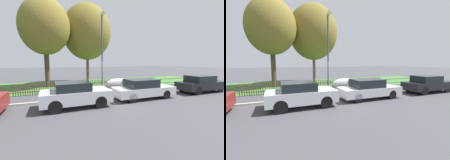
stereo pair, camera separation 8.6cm
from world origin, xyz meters
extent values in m
plane|color=#424247|center=(0.00, 0.00, 0.00)|extent=(120.00, 120.00, 0.00)
cube|color=#B2ADA3|center=(0.00, 0.10, 0.06)|extent=(32.02, 0.20, 0.12)
cube|color=#3D7033|center=(0.00, 6.72, 0.01)|extent=(32.02, 7.94, 0.01)
cube|color=brown|center=(0.00, 2.78, 0.26)|extent=(32.02, 0.03, 0.05)
cube|color=brown|center=(0.00, 2.78, 0.68)|extent=(32.02, 0.03, 0.05)
cube|color=brown|center=(-6.10, 2.75, 0.47)|extent=(0.06, 0.03, 0.94)
cube|color=brown|center=(-5.95, 2.75, 0.47)|extent=(0.06, 0.03, 0.94)
cube|color=brown|center=(-5.79, 2.75, 0.47)|extent=(0.06, 0.03, 0.94)
cube|color=brown|center=(-5.64, 2.75, 0.47)|extent=(0.06, 0.03, 0.94)
cube|color=brown|center=(-5.48, 2.75, 0.47)|extent=(0.06, 0.03, 0.94)
cube|color=brown|center=(-5.33, 2.75, 0.47)|extent=(0.06, 0.03, 0.94)
cube|color=brown|center=(-5.17, 2.75, 0.47)|extent=(0.06, 0.03, 0.94)
cube|color=brown|center=(-5.02, 2.75, 0.47)|extent=(0.06, 0.03, 0.94)
cube|color=brown|center=(-4.87, 2.75, 0.47)|extent=(0.06, 0.03, 0.94)
cube|color=brown|center=(-4.71, 2.75, 0.47)|extent=(0.06, 0.03, 0.94)
cube|color=brown|center=(-4.56, 2.75, 0.47)|extent=(0.06, 0.03, 0.94)
cube|color=brown|center=(-4.40, 2.75, 0.47)|extent=(0.06, 0.03, 0.94)
cube|color=brown|center=(-4.25, 2.75, 0.47)|extent=(0.06, 0.03, 0.94)
cube|color=brown|center=(-4.09, 2.75, 0.47)|extent=(0.06, 0.03, 0.94)
cube|color=brown|center=(-3.94, 2.75, 0.47)|extent=(0.06, 0.03, 0.94)
cube|color=brown|center=(-3.78, 2.75, 0.47)|extent=(0.06, 0.03, 0.94)
cube|color=brown|center=(-3.63, 2.75, 0.47)|extent=(0.06, 0.03, 0.94)
cube|color=brown|center=(-3.48, 2.75, 0.47)|extent=(0.06, 0.03, 0.94)
cube|color=brown|center=(-3.32, 2.75, 0.47)|extent=(0.06, 0.03, 0.94)
cube|color=brown|center=(-3.17, 2.75, 0.47)|extent=(0.06, 0.03, 0.94)
cube|color=brown|center=(-3.01, 2.75, 0.47)|extent=(0.06, 0.03, 0.94)
cube|color=brown|center=(-2.86, 2.75, 0.47)|extent=(0.06, 0.03, 0.94)
cube|color=brown|center=(-2.70, 2.75, 0.47)|extent=(0.06, 0.03, 0.94)
cube|color=brown|center=(-2.55, 2.75, 0.47)|extent=(0.06, 0.03, 0.94)
cube|color=brown|center=(-2.39, 2.75, 0.47)|extent=(0.06, 0.03, 0.94)
cube|color=brown|center=(-2.24, 2.75, 0.47)|extent=(0.06, 0.03, 0.94)
cube|color=brown|center=(-2.09, 2.75, 0.47)|extent=(0.06, 0.03, 0.94)
cube|color=brown|center=(-1.93, 2.75, 0.47)|extent=(0.06, 0.03, 0.94)
cube|color=brown|center=(-1.78, 2.75, 0.47)|extent=(0.06, 0.03, 0.94)
cube|color=brown|center=(-1.62, 2.75, 0.47)|extent=(0.06, 0.03, 0.94)
cube|color=brown|center=(-1.47, 2.75, 0.47)|extent=(0.06, 0.03, 0.94)
cube|color=brown|center=(-1.31, 2.75, 0.47)|extent=(0.06, 0.03, 0.94)
cube|color=brown|center=(-1.16, 2.75, 0.47)|extent=(0.06, 0.03, 0.94)
cube|color=brown|center=(-1.00, 2.75, 0.47)|extent=(0.06, 0.03, 0.94)
cube|color=brown|center=(-0.85, 2.75, 0.47)|extent=(0.06, 0.03, 0.94)
cube|color=brown|center=(-0.70, 2.75, 0.47)|extent=(0.06, 0.03, 0.94)
cube|color=brown|center=(-0.54, 2.75, 0.47)|extent=(0.06, 0.03, 0.94)
cube|color=brown|center=(-0.39, 2.75, 0.47)|extent=(0.06, 0.03, 0.94)
cube|color=brown|center=(-0.23, 2.75, 0.47)|extent=(0.06, 0.03, 0.94)
cube|color=brown|center=(-0.08, 2.75, 0.47)|extent=(0.06, 0.03, 0.94)
cube|color=brown|center=(0.08, 2.75, 0.47)|extent=(0.06, 0.03, 0.94)
cube|color=brown|center=(0.23, 2.75, 0.47)|extent=(0.06, 0.03, 0.94)
cube|color=brown|center=(0.39, 2.75, 0.47)|extent=(0.06, 0.03, 0.94)
cube|color=brown|center=(0.54, 2.75, 0.47)|extent=(0.06, 0.03, 0.94)
cube|color=brown|center=(0.70, 2.75, 0.47)|extent=(0.06, 0.03, 0.94)
cube|color=brown|center=(0.85, 2.75, 0.47)|extent=(0.06, 0.03, 0.94)
cube|color=brown|center=(1.00, 2.75, 0.47)|extent=(0.06, 0.03, 0.94)
cube|color=brown|center=(1.16, 2.75, 0.47)|extent=(0.06, 0.03, 0.94)
cube|color=brown|center=(1.31, 2.75, 0.47)|extent=(0.06, 0.03, 0.94)
cube|color=brown|center=(1.47, 2.75, 0.47)|extent=(0.06, 0.03, 0.94)
cube|color=brown|center=(1.62, 2.75, 0.47)|extent=(0.06, 0.03, 0.94)
cube|color=brown|center=(1.78, 2.75, 0.47)|extent=(0.06, 0.03, 0.94)
cube|color=brown|center=(1.93, 2.75, 0.47)|extent=(0.06, 0.03, 0.94)
cube|color=brown|center=(2.09, 2.75, 0.47)|extent=(0.06, 0.03, 0.94)
cube|color=brown|center=(2.24, 2.75, 0.47)|extent=(0.06, 0.03, 0.94)
cube|color=brown|center=(2.39, 2.75, 0.47)|extent=(0.06, 0.03, 0.94)
cube|color=brown|center=(2.55, 2.75, 0.47)|extent=(0.06, 0.03, 0.94)
cube|color=brown|center=(2.70, 2.75, 0.47)|extent=(0.06, 0.03, 0.94)
cube|color=brown|center=(2.86, 2.75, 0.47)|extent=(0.06, 0.03, 0.94)
cube|color=brown|center=(3.01, 2.75, 0.47)|extent=(0.06, 0.03, 0.94)
cube|color=brown|center=(3.17, 2.75, 0.47)|extent=(0.06, 0.03, 0.94)
cube|color=brown|center=(3.32, 2.75, 0.47)|extent=(0.06, 0.03, 0.94)
cube|color=brown|center=(3.48, 2.75, 0.47)|extent=(0.06, 0.03, 0.94)
cube|color=brown|center=(3.63, 2.75, 0.47)|extent=(0.06, 0.03, 0.94)
cube|color=brown|center=(3.78, 2.75, 0.47)|extent=(0.06, 0.03, 0.94)
cube|color=brown|center=(3.94, 2.75, 0.47)|extent=(0.06, 0.03, 0.94)
cube|color=brown|center=(4.09, 2.75, 0.47)|extent=(0.06, 0.03, 0.94)
cube|color=brown|center=(4.25, 2.75, 0.47)|extent=(0.06, 0.03, 0.94)
cube|color=brown|center=(4.40, 2.75, 0.47)|extent=(0.06, 0.03, 0.94)
cube|color=brown|center=(4.56, 2.75, 0.47)|extent=(0.06, 0.03, 0.94)
cube|color=brown|center=(4.71, 2.75, 0.47)|extent=(0.06, 0.03, 0.94)
cube|color=brown|center=(4.87, 2.75, 0.47)|extent=(0.06, 0.03, 0.94)
cube|color=brown|center=(5.02, 2.75, 0.47)|extent=(0.06, 0.03, 0.94)
cube|color=brown|center=(5.17, 2.75, 0.47)|extent=(0.06, 0.03, 0.94)
cube|color=brown|center=(5.33, 2.75, 0.47)|extent=(0.06, 0.03, 0.94)
cube|color=brown|center=(5.48, 2.75, 0.47)|extent=(0.06, 0.03, 0.94)
cube|color=brown|center=(5.64, 2.75, 0.47)|extent=(0.06, 0.03, 0.94)
cube|color=brown|center=(5.79, 2.75, 0.47)|extent=(0.06, 0.03, 0.94)
cube|color=brown|center=(5.95, 2.75, 0.47)|extent=(0.06, 0.03, 0.94)
cube|color=brown|center=(6.10, 2.75, 0.47)|extent=(0.06, 0.03, 0.94)
cube|color=#BCBCC1|center=(-2.25, -1.35, 0.61)|extent=(3.76, 1.87, 0.66)
cube|color=black|center=(-2.43, -1.35, 1.17)|extent=(1.82, 1.67, 0.46)
cylinder|color=black|center=(-1.10, -0.49, 0.34)|extent=(0.68, 0.15, 0.67)
cylinder|color=black|center=(-1.08, -2.18, 0.34)|extent=(0.68, 0.15, 0.67)
cylinder|color=black|center=(-3.42, -0.53, 0.34)|extent=(0.68, 0.15, 0.67)
cylinder|color=black|center=(-3.39, -2.21, 0.34)|extent=(0.68, 0.15, 0.67)
cube|color=#BCBCC1|center=(2.33, -1.16, 0.53)|extent=(4.26, 1.68, 0.55)
cube|color=black|center=(2.12, -1.16, 1.07)|extent=(2.05, 1.50, 0.54)
cylinder|color=black|center=(3.64, -0.40, 0.30)|extent=(0.61, 0.15, 0.60)
cylinder|color=black|center=(3.66, -1.90, 0.30)|extent=(0.61, 0.15, 0.60)
cylinder|color=black|center=(1.01, -0.42, 0.30)|extent=(0.61, 0.15, 0.60)
cylinder|color=black|center=(1.02, -1.93, 0.30)|extent=(0.61, 0.15, 0.60)
cube|color=black|center=(8.00, -1.14, 0.58)|extent=(4.18, 1.68, 0.60)
cube|color=black|center=(7.79, -1.14, 1.13)|extent=(2.01, 1.51, 0.51)
cylinder|color=black|center=(9.29, -0.37, 0.33)|extent=(0.65, 0.14, 0.65)
cylinder|color=black|center=(9.29, -1.91, 0.33)|extent=(0.65, 0.14, 0.65)
cylinder|color=black|center=(6.70, -0.38, 0.33)|extent=(0.65, 0.14, 0.65)
cylinder|color=black|center=(6.70, -1.91, 0.33)|extent=(0.65, 0.14, 0.65)
cylinder|color=black|center=(2.20, 1.28, 0.29)|extent=(0.59, 0.15, 0.58)
cylinder|color=black|center=(0.75, 1.41, 0.29)|extent=(0.59, 0.15, 0.58)
ellipsoid|color=#9EA0A8|center=(1.47, 1.35, 0.69)|extent=(1.97, 0.87, 0.95)
ellipsoid|color=#9EA0A8|center=(1.92, 1.31, 0.95)|extent=(0.52, 0.92, 0.44)
cylinder|color=#473828|center=(-3.84, 6.31, 2.18)|extent=(0.45, 0.45, 4.36)
ellipsoid|color=olive|center=(-3.84, 6.31, 5.83)|extent=(4.63, 4.63, 5.32)
cylinder|color=brown|center=(0.61, 8.12, 2.08)|extent=(0.33, 0.33, 4.16)
ellipsoid|color=olive|center=(0.61, 8.12, 5.93)|extent=(5.59, 5.59, 6.43)
cylinder|color=#47474C|center=(-0.09, 0.51, 2.83)|extent=(0.11, 0.11, 5.66)
cube|color=beige|center=(-0.09, 0.16, 5.76)|extent=(0.20, 0.76, 0.18)
camera|label=1|loc=(-3.50, -9.69, 2.53)|focal=24.00mm
camera|label=2|loc=(-3.42, -9.73, 2.53)|focal=24.00mm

